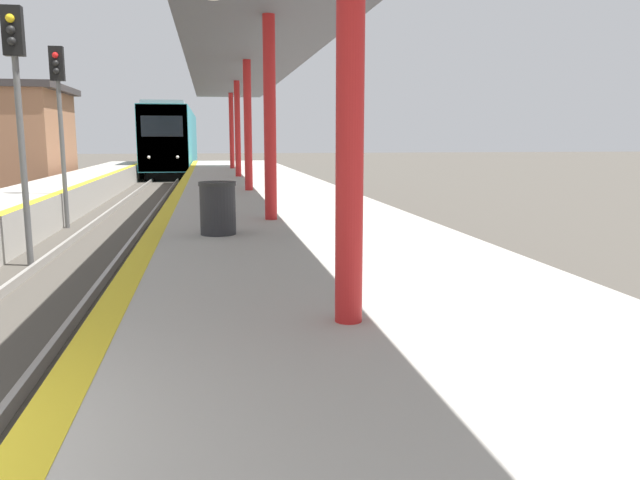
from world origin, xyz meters
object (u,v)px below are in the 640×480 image
(train, at_px, (174,140))
(signal_mid, at_px, (17,89))
(signal_far, at_px, (59,104))
(trash_bin, at_px, (218,208))

(train, relative_size, signal_mid, 4.86)
(signal_far, bearing_deg, signal_mid, -85.40)
(signal_mid, height_order, signal_far, same)
(signal_far, bearing_deg, train, 87.33)
(signal_mid, height_order, trash_bin, signal_mid)
(signal_mid, distance_m, trash_bin, 5.04)
(trash_bin, bearing_deg, signal_far, 116.44)
(signal_far, xyz_separation_m, trash_bin, (4.07, -8.18, -2.02))
(train, xyz_separation_m, trash_bin, (2.68, -38.02, -0.96))
(train, bearing_deg, signal_far, -92.67)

